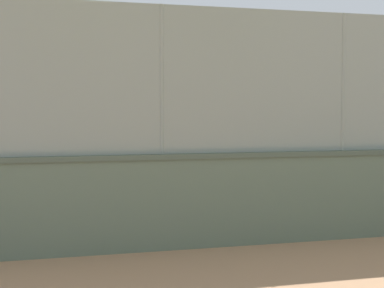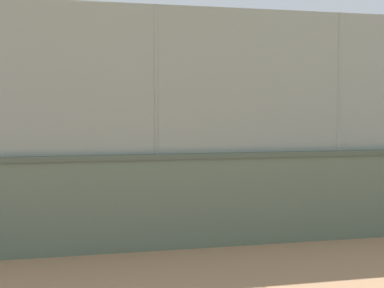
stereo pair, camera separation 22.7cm
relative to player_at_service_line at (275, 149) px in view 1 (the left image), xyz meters
name	(u,v)px [view 1 (the left image)]	position (x,y,z in m)	size (l,w,h in m)	color
ground_plane	(92,172)	(5.94, -2.34, -0.85)	(260.00, 260.00, 0.00)	tan
perimeter_wall	(162,201)	(6.00, 9.25, -0.10)	(25.48, 0.53, 1.50)	slate
fence_panel_on_wall	(162,80)	(6.00, 9.25, 1.79)	(25.04, 0.25, 2.30)	gray
player_at_service_line	(275,149)	(0.00, 0.00, 0.00)	(0.72, 1.00, 1.46)	navy
player_crossing_court	(84,149)	(6.46, 0.50, 0.16)	(0.82, 0.76, 1.71)	#B2B2B2
sports_ball	(286,133)	(0.08, 1.02, 0.57)	(0.13, 0.13, 0.13)	white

